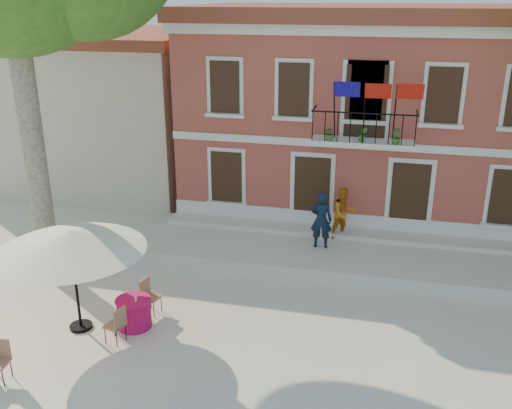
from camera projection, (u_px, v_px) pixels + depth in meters
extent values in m
plane|color=beige|center=(261.00, 324.00, 14.49)|extent=(90.00, 90.00, 0.00)
cube|color=#A5463B|center=(369.00, 115.00, 21.96)|extent=(13.00, 8.00, 7.00)
cube|color=brown|center=(377.00, 12.00, 20.65)|extent=(13.50, 8.50, 0.50)
cube|color=silver|center=(371.00, 30.00, 17.19)|extent=(13.30, 0.35, 0.35)
cube|color=silver|center=(363.00, 142.00, 17.90)|extent=(3.20, 0.90, 0.15)
cube|color=black|center=(364.00, 113.00, 17.19)|extent=(3.20, 0.04, 0.04)
cube|color=#150C88|center=(334.00, 89.00, 16.80)|extent=(0.76, 0.27, 0.47)
cube|color=#B8170C|center=(365.00, 90.00, 16.61)|extent=(0.76, 0.29, 0.47)
cube|color=#B8170C|center=(397.00, 91.00, 16.42)|extent=(0.76, 0.27, 0.47)
imported|color=#26591E|center=(330.00, 133.00, 17.74)|extent=(0.43, 0.37, 0.48)
imported|color=#26591E|center=(363.00, 135.00, 17.52)|extent=(0.26, 0.21, 0.48)
imported|color=#26591E|center=(396.00, 137.00, 17.31)|extent=(0.27, 0.27, 0.48)
cube|color=beige|center=(109.00, 110.00, 25.52)|extent=(9.00, 9.00, 6.00)
cube|color=brown|center=(102.00, 35.00, 24.40)|extent=(9.40, 9.40, 0.40)
cube|color=silver|center=(354.00, 254.00, 18.03)|extent=(14.00, 3.40, 0.30)
cylinder|color=#A59E84|center=(32.00, 139.00, 15.89)|extent=(0.63, 0.63, 8.15)
cylinder|color=black|center=(81.00, 326.00, 14.34)|extent=(0.56, 0.56, 0.08)
cylinder|color=black|center=(76.00, 286.00, 13.95)|extent=(0.07, 0.07, 2.35)
cone|color=white|center=(70.00, 241.00, 13.52)|extent=(3.57, 3.57, 0.52)
imported|color=black|center=(321.00, 220.00, 17.88)|extent=(0.69, 0.46, 1.85)
imported|color=orange|center=(344.00, 213.00, 18.60)|extent=(1.06, 1.01, 1.72)
cylinder|color=#C81252|center=(134.00, 313.00, 14.28)|extent=(0.84, 0.84, 0.75)
cylinder|color=#C81252|center=(133.00, 300.00, 14.14)|extent=(0.90, 0.90, 0.02)
cube|color=#A07650|center=(152.00, 296.00, 14.88)|extent=(0.50, 0.50, 0.95)
cube|color=#A07650|center=(115.00, 325.00, 13.61)|extent=(0.50, 0.50, 0.95)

